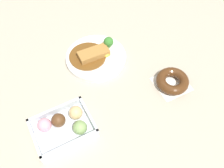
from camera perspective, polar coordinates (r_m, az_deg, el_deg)
ground_plane at (r=0.93m, az=-4.14°, el=2.46°), size 1.60×1.60×0.00m
curry_plate at (r=0.97m, az=-3.83°, el=6.53°), size 0.24×0.24×0.07m
donut_box at (r=0.80m, az=-11.21°, el=-9.56°), size 0.19×0.14×0.06m
chocolate_ring_donut at (r=0.91m, az=13.97°, el=0.67°), size 0.12×0.12×0.04m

